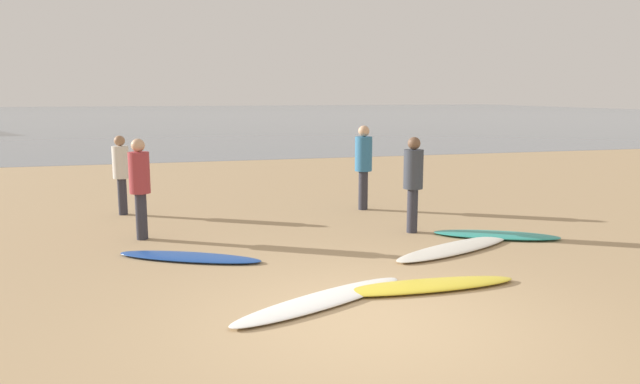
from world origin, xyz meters
The scene contains 11 objects.
ground_plane centered at (0.00, 10.00, -0.10)m, with size 120.00×120.00×0.20m, color tan.
ocean_water centered at (0.00, 65.91, 0.00)m, with size 140.00×100.00×0.01m, color slate.
surfboard_0 centered at (-1.74, 2.99, 0.04)m, with size 2.23×0.50×0.07m, color #1E479E.
surfboard_1 centered at (-0.34, 0.68, 0.04)m, with size 2.56×0.50×0.07m, color white.
surfboard_2 centered at (0.99, 0.83, 0.04)m, with size 2.54×0.50×0.08m, color yellow.
surfboard_3 centered at (2.29, 2.41, 0.04)m, with size 2.54×0.56×0.08m, color silver.
surfboard_4 centered at (3.38, 3.01, 0.04)m, with size 2.10×0.59×0.08m, color teal.
person_0 centered at (2.01, 5.95, 1.04)m, with size 0.36×0.36×1.77m.
person_1 centered at (-2.44, 4.46, 1.00)m, with size 0.34×0.34×1.69m.
person_2 centered at (2.15, 3.73, 0.99)m, with size 0.34×0.34×1.68m.
person_3 centered at (-2.85, 6.72, 0.94)m, with size 0.32×0.32×1.60m.
Camera 1 is at (-2.12, -5.74, 2.42)m, focal length 33.45 mm.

